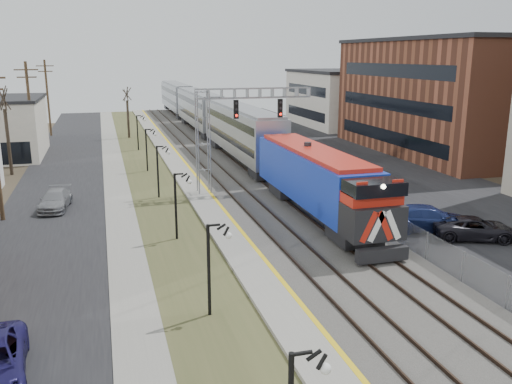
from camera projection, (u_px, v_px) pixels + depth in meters
name	position (u px, v px, depth m)	size (l,w,h in m)	color
street_west	(61.00, 184.00, 45.77)	(7.00, 120.00, 0.04)	black
sidewalk	(116.00, 180.00, 46.96)	(2.00, 120.00, 0.08)	gray
grass_median	(151.00, 178.00, 47.76)	(4.00, 120.00, 0.06)	#414625
platform	(184.00, 175.00, 48.53)	(2.00, 120.00, 0.24)	gray
ballast_bed	(238.00, 172.00, 49.86)	(8.00, 120.00, 0.20)	#595651
parking_lot	(357.00, 166.00, 53.07)	(16.00, 120.00, 0.04)	black
platform_edge	(194.00, 173.00, 48.73)	(0.24, 120.00, 0.01)	gold
track_near	(217.00, 171.00, 49.29)	(1.58, 120.00, 0.15)	#2D2119
track_far	(254.00, 169.00, 50.22)	(1.58, 120.00, 0.15)	#2D2119
train	(211.00, 117.00, 68.47)	(3.00, 85.85, 5.33)	#1633B4
signal_gantry	(225.00, 122.00, 41.24)	(9.00, 1.07, 8.15)	gray
lampposts	(175.00, 206.00, 31.69)	(0.14, 62.14, 4.00)	black
fence	(282.00, 162.00, 50.80)	(0.04, 120.00, 1.60)	gray
buildings_east	(512.00, 101.00, 51.67)	(16.00, 76.00, 15.00)	#A69886
bare_trees	(47.00, 146.00, 48.45)	(12.30, 42.30, 5.95)	#382D23
car_lot_c	(475.00, 229.00, 31.77)	(2.19, 4.76, 1.32)	black
car_lot_d	(428.00, 219.00, 33.25)	(2.20, 5.42, 1.57)	navy
car_lot_e	(329.00, 158.00, 53.37)	(1.66, 4.12, 1.40)	slate
car_lot_f	(296.00, 143.00, 62.09)	(1.62, 4.65, 1.53)	#0C4025
car_street_b	(55.00, 200.00, 38.02)	(1.83, 4.51, 1.31)	gray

